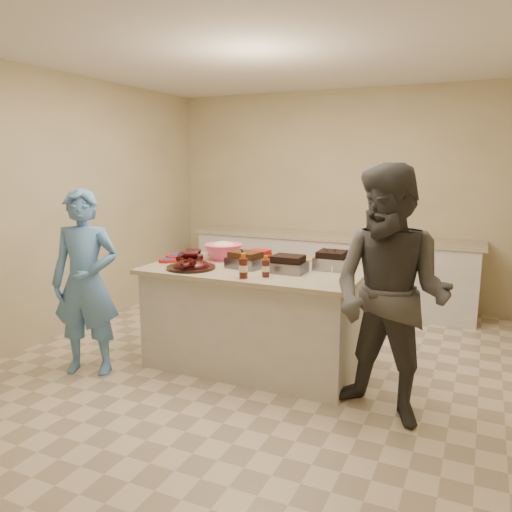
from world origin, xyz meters
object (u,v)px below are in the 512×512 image
at_px(bbq_bottle_a, 243,278).
at_px(guest_blue, 92,371).
at_px(coleslaw_bowl, 223,259).
at_px(mustard_bottle, 243,262).
at_px(bbq_bottle_b, 266,277).
at_px(plastic_cup, 211,255).
at_px(rib_platter, 191,269).
at_px(guest_gray, 383,417).
at_px(roasting_pan, 331,269).
at_px(island, 254,365).

bearing_deg(bbq_bottle_a, guest_blue, -165.79).
bearing_deg(coleslaw_bowl, mustard_bottle, -10.16).
xyz_separation_m(bbq_bottle_b, plastic_cup, (-0.87, 0.65, 0.00)).
bearing_deg(bbq_bottle_b, guest_blue, -162.97).
bearing_deg(rib_platter, guest_gray, -7.20).
xyz_separation_m(guest_blue, guest_gray, (2.49, 0.25, 0.00)).
relative_size(roasting_pan, guest_gray, 0.15).
bearing_deg(mustard_bottle, roasting_pan, 3.25).
distance_m(roasting_pan, guest_gray, 1.30).
distance_m(bbq_bottle_b, plastic_cup, 1.09).
bearing_deg(bbq_bottle_a, plastic_cup, 133.63).
bearing_deg(coleslaw_bowl, roasting_pan, 0.29).
relative_size(coleslaw_bowl, bbq_bottle_a, 1.80).
bearing_deg(island, guest_blue, -150.85).
bearing_deg(roasting_pan, coleslaw_bowl, 179.27).
height_order(bbq_bottle_b, guest_gray, bbq_bottle_b).
distance_m(roasting_pan, coleslaw_bowl, 1.06).
xyz_separation_m(roasting_pan, mustard_bottle, (-0.83, -0.05, 0.00)).
distance_m(coleslaw_bowl, bbq_bottle_a, 0.81).
height_order(roasting_pan, plastic_cup, roasting_pan).
distance_m(island, coleslaw_bowl, 1.03).
relative_size(bbq_bottle_b, mustard_bottle, 1.47).
height_order(rib_platter, guest_blue, rib_platter).
xyz_separation_m(roasting_pan, guest_blue, (-1.87, -0.97, -0.89)).
xyz_separation_m(island, roasting_pan, (0.62, 0.26, 0.89)).
bearing_deg(bbq_bottle_a, roasting_pan, 49.35).
xyz_separation_m(bbq_bottle_a, plastic_cup, (-0.73, 0.76, 0.00)).
height_order(island, guest_gray, island).
xyz_separation_m(rib_platter, bbq_bottle_b, (0.72, -0.02, 0.00)).
xyz_separation_m(roasting_pan, guest_gray, (0.62, -0.71, -0.89)).
bearing_deg(roasting_pan, bbq_bottle_b, -128.63).
bearing_deg(island, rib_platter, -154.41).
height_order(coleslaw_bowl, bbq_bottle_b, coleslaw_bowl).
bearing_deg(mustard_bottle, guest_blue, -138.60).
height_order(island, rib_platter, rib_platter).
bearing_deg(bbq_bottle_b, roasting_pan, 52.39).
bearing_deg(plastic_cup, island, -31.23).
bearing_deg(plastic_cup, bbq_bottle_b, -36.69).
relative_size(island, mustard_bottle, 15.96).
bearing_deg(guest_gray, island, 177.07).
xyz_separation_m(island, bbq_bottle_b, (0.23, -0.26, 0.89)).
xyz_separation_m(rib_platter, guest_blue, (-0.76, -0.47, -0.89)).
xyz_separation_m(rib_platter, roasting_pan, (1.11, 0.49, 0.00)).
bearing_deg(guest_gray, coleslaw_bowl, 174.41).
height_order(mustard_bottle, plastic_cup, mustard_bottle).
distance_m(roasting_pan, guest_blue, 2.29).
distance_m(bbq_bottle_a, guest_gray, 1.47).
height_order(coleslaw_bowl, guest_blue, coleslaw_bowl).
distance_m(island, guest_gray, 1.33).
distance_m(mustard_bottle, plastic_cup, 0.48).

